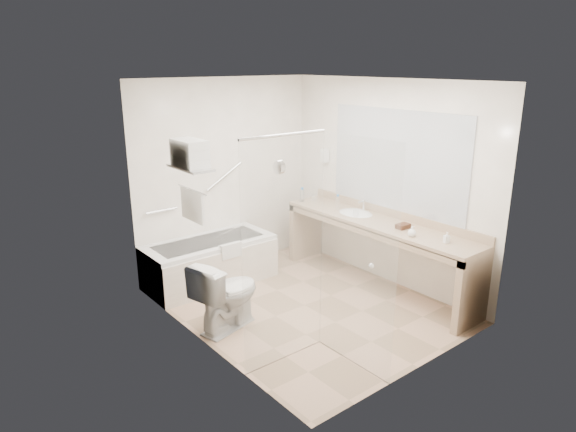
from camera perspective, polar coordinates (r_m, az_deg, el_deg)
floor at (r=5.97m, az=1.83°, el=-9.88°), size 3.20×3.20×0.00m
ceiling at (r=5.34m, az=2.09°, el=14.85°), size 2.60×3.20×0.10m
wall_back at (r=6.78m, az=-6.93°, el=4.51°), size 2.60×0.10×2.50m
wall_front at (r=4.49m, az=15.41°, el=-2.44°), size 2.60×0.10×2.50m
wall_left at (r=4.81m, az=-9.87°, el=-0.78°), size 0.10×3.20×2.50m
wall_right at (r=6.43m, az=10.79°, el=3.64°), size 0.10×3.20×2.50m
bathtub at (r=6.52m, az=-8.66°, el=-5.03°), size 1.60×0.73×0.59m
grab_bar_short at (r=6.38m, az=-13.87°, el=0.58°), size 0.40×0.03×0.03m
grab_bar_long at (r=6.72m, az=-7.11°, el=4.40°), size 0.53×0.03×0.33m
shower_enclosure at (r=4.52m, az=3.53°, el=-4.18°), size 0.96×0.91×2.11m
towel_shelf at (r=5.05m, az=-10.82°, el=5.90°), size 0.24×0.55×0.81m
vanity_counter at (r=6.30m, az=9.88°, el=-2.36°), size 0.55×2.70×0.95m
sink at (r=6.52m, az=7.52°, el=0.08°), size 0.40×0.52×0.14m
faucet at (r=6.59m, az=8.43°, el=1.22°), size 0.03×0.03×0.14m
mirror at (r=6.26m, az=11.92°, el=6.05°), size 0.02×2.00×1.20m
hairdryer_unit at (r=7.06m, az=4.11°, el=6.74°), size 0.08×0.10×0.18m
toilet at (r=5.40m, az=-6.80°, el=-8.63°), size 0.85×0.61×0.75m
amenity_basket at (r=6.00m, az=12.65°, el=-1.10°), size 0.16×0.11×0.05m
soap_bottle_a at (r=5.65m, az=17.19°, el=-2.60°), size 0.09×0.13×0.05m
soap_bottle_b at (r=5.75m, az=13.61°, el=-1.79°), size 0.13×0.14×0.09m
water_bottle_left at (r=6.64m, az=5.54°, el=1.52°), size 0.06×0.06×0.19m
water_bottle_mid at (r=6.97m, az=1.59°, el=2.35°), size 0.06×0.06×0.19m
water_bottle_right at (r=6.97m, az=1.57°, el=2.32°), size 0.06×0.06×0.19m
drinking_glass_near at (r=6.98m, az=2.91°, el=2.02°), size 0.10×0.10×0.10m
drinking_glass_far at (r=6.34m, az=7.57°, el=0.33°), size 0.08×0.08×0.10m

